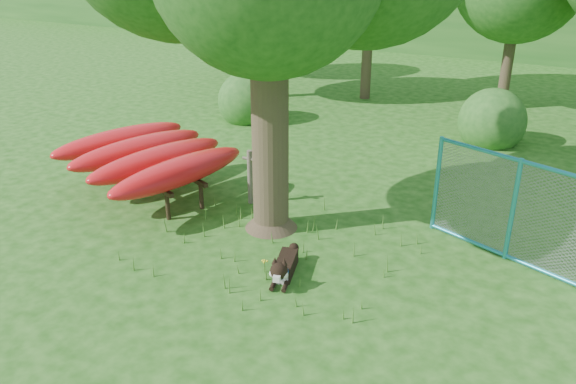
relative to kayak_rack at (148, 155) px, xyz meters
The scene contains 8 objects.
ground 4.01m from the kayak_rack, 25.32° to the right, with size 80.00×80.00×0.00m, color #194E0F.
wooden_post 2.28m from the kayak_rack, 16.58° to the left, with size 0.31×0.12×1.15m.
kayak_rack is the anchor object (origin of this frame).
husky_dog 4.58m from the kayak_rack, 19.48° to the right, with size 0.59×1.18×0.53m.
fence_section 7.26m from the kayak_rack, ahead, with size 2.95×1.08×3.01m.
wildflower_clump 4.26m from the kayak_rack, 21.32° to the right, with size 0.11×0.11×0.24m.
shrub_left 6.07m from the kayak_rack, 104.11° to the left, with size 1.80×1.80×1.80m, color #235B1D.
shrub_mid 9.22m from the kayak_rack, 52.93° to the left, with size 1.80×1.80×1.80m, color #235B1D.
Camera 1 is at (4.75, -6.47, 4.81)m, focal length 35.00 mm.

